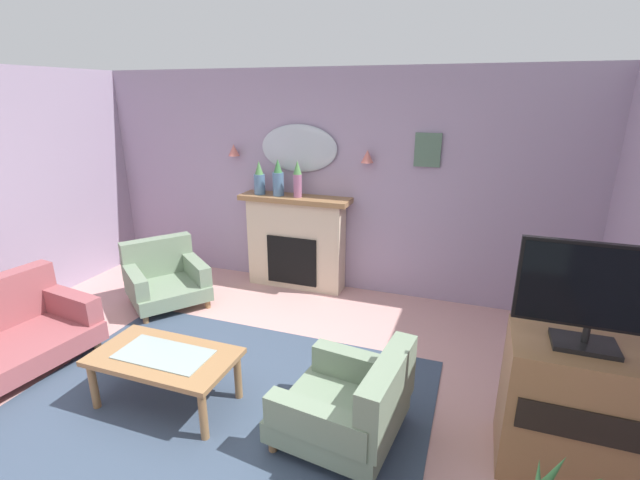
% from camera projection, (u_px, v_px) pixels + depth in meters
% --- Properties ---
extents(floor, '(6.95, 6.45, 0.10)m').
position_uv_depth(floor, '(205.00, 429.00, 3.34)').
color(floor, '#C6938E').
rests_on(floor, ground).
extents(wall_back, '(6.95, 0.10, 2.62)m').
position_uv_depth(wall_back, '(326.00, 182.00, 5.39)').
color(wall_back, '#9E8CA8').
rests_on(wall_back, ground).
extents(patterned_rug, '(3.20, 2.40, 0.01)m').
position_uv_depth(patterned_rug, '(219.00, 406.00, 3.50)').
color(patterned_rug, '#38475B').
rests_on(patterned_rug, ground).
extents(fireplace, '(1.36, 0.36, 1.16)m').
position_uv_depth(fireplace, '(296.00, 243.00, 5.53)').
color(fireplace, beige).
rests_on(fireplace, ground).
extents(mantel_vase_centre, '(0.13, 0.13, 0.40)m').
position_uv_depth(mantel_vase_centre, '(259.00, 180.00, 5.41)').
color(mantel_vase_centre, '#4C7093').
rests_on(mantel_vase_centre, fireplace).
extents(mantel_vase_left, '(0.13, 0.13, 0.44)m').
position_uv_depth(mantel_vase_left, '(278.00, 180.00, 5.32)').
color(mantel_vase_left, '#4C7093').
rests_on(mantel_vase_left, fireplace).
extents(mantel_vase_right, '(0.10, 0.10, 0.43)m').
position_uv_depth(mantel_vase_right, '(298.00, 179.00, 5.23)').
color(mantel_vase_right, '#9E6084').
rests_on(mantel_vase_right, fireplace).
extents(wall_mirror, '(0.96, 0.06, 0.56)m').
position_uv_depth(wall_mirror, '(299.00, 148.00, 5.30)').
color(wall_mirror, '#B2BCC6').
extents(wall_sconce_left, '(0.14, 0.14, 0.14)m').
position_uv_depth(wall_sconce_left, '(234.00, 150.00, 5.54)').
color(wall_sconce_left, '#D17066').
extents(wall_sconce_right, '(0.14, 0.14, 0.14)m').
position_uv_depth(wall_sconce_right, '(367.00, 156.00, 5.00)').
color(wall_sconce_right, '#D17066').
extents(framed_picture, '(0.28, 0.03, 0.36)m').
position_uv_depth(framed_picture, '(428.00, 150.00, 4.81)').
color(framed_picture, '#4C6B56').
extents(coffee_table, '(1.10, 0.60, 0.45)m').
position_uv_depth(coffee_table, '(164.00, 361.00, 3.42)').
color(coffee_table, olive).
rests_on(coffee_table, ground).
extents(armchair_near_fireplace, '(0.91, 0.90, 0.71)m').
position_uv_depth(armchair_near_fireplace, '(352.00, 404.00, 3.07)').
color(armchair_near_fireplace, gray).
rests_on(armchair_near_fireplace, ground).
extents(armchair_beside_couch, '(1.14, 1.13, 0.71)m').
position_uv_depth(armchair_beside_couch, '(165.00, 277.00, 5.18)').
color(armchair_beside_couch, gray).
rests_on(armchair_beside_couch, ground).
extents(tv_cabinet, '(0.80, 0.57, 0.90)m').
position_uv_depth(tv_cabinet, '(570.00, 407.00, 2.82)').
color(tv_cabinet, olive).
rests_on(tv_cabinet, ground).
extents(tv_flatscreen, '(0.84, 0.24, 0.65)m').
position_uv_depth(tv_flatscreen, '(595.00, 294.00, 2.55)').
color(tv_flatscreen, black).
rests_on(tv_flatscreen, tv_cabinet).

